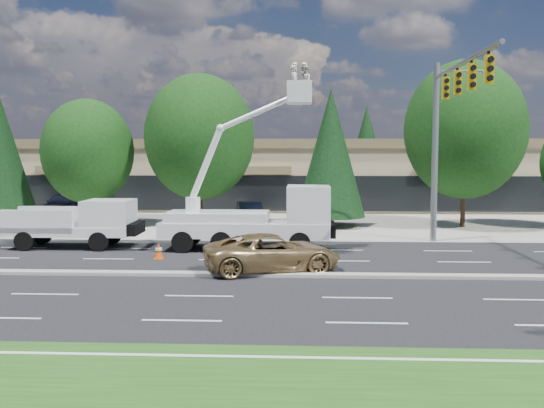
# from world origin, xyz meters

# --- Properties ---
(ground) EXTENTS (140.00, 140.00, 0.00)m
(ground) POSITION_xyz_m (0.00, 0.00, 0.00)
(ground) COLOR black
(ground) RESTS_ON ground
(concrete_apron) EXTENTS (140.00, 22.00, 0.01)m
(concrete_apron) POSITION_xyz_m (0.00, 20.00, 0.01)
(concrete_apron) COLOR gray
(concrete_apron) RESTS_ON ground
(road_median) EXTENTS (120.00, 0.55, 0.12)m
(road_median) POSITION_xyz_m (0.00, 0.00, 0.06)
(road_median) COLOR gray
(road_median) RESTS_ON ground
(strip_mall) EXTENTS (50.40, 15.40, 5.50)m
(strip_mall) POSITION_xyz_m (0.00, 29.97, 2.83)
(strip_mall) COLOR tan
(strip_mall) RESTS_ON ground
(tree_front_c) EXTENTS (5.64, 5.64, 7.83)m
(tree_front_c) POSITION_xyz_m (-10.00, 15.00, 4.58)
(tree_front_c) COLOR #332114
(tree_front_c) RESTS_ON ground
(tree_front_d) EXTENTS (6.72, 6.72, 9.32)m
(tree_front_d) POSITION_xyz_m (-3.00, 15.00, 5.46)
(tree_front_d) COLOR #332114
(tree_front_d) RESTS_ON ground
(tree_front_e) EXTENTS (4.26, 4.26, 8.39)m
(tree_front_e) POSITION_xyz_m (5.00, 15.00, 4.50)
(tree_front_e) COLOR #332114
(tree_front_e) RESTS_ON ground
(tree_front_f) EXTENTS (7.23, 7.23, 10.03)m
(tree_front_f) POSITION_xyz_m (13.00, 15.00, 5.87)
(tree_front_f) COLOR #332114
(tree_front_f) RESTS_ON ground
(tree_back_a) EXTENTS (4.30, 4.30, 8.48)m
(tree_back_a) POSITION_xyz_m (-18.00, 42.00, 4.55)
(tree_back_a) COLOR #332114
(tree_back_a) RESTS_ON ground
(tree_back_b) EXTENTS (5.90, 5.90, 11.63)m
(tree_back_b) POSITION_xyz_m (-4.00, 42.00, 6.24)
(tree_back_b) COLOR #332114
(tree_back_b) RESTS_ON ground
(tree_back_c) EXTENTS (4.71, 4.71, 9.28)m
(tree_back_c) POSITION_xyz_m (10.00, 42.00, 4.98)
(tree_back_c) COLOR #332114
(tree_back_c) RESTS_ON ground
(tree_back_d) EXTENTS (5.29, 5.29, 10.43)m
(tree_back_d) POSITION_xyz_m (22.00, 42.00, 5.59)
(tree_back_d) COLOR #332114
(tree_back_d) RESTS_ON ground
(signal_mast) EXTENTS (2.76, 10.16, 9.00)m
(signal_mast) POSITION_xyz_m (10.03, 7.04, 6.06)
(signal_mast) COLOR gray
(signal_mast) RESTS_ON ground
(utility_pickup) EXTENTS (6.00, 2.45, 2.29)m
(utility_pickup) POSITION_xyz_m (-7.35, 6.21, 0.94)
(utility_pickup) COLOR white
(utility_pickup) RESTS_ON ground
(bucket_truck) EXTENTS (8.09, 2.59, 8.63)m
(bucket_truck) POSITION_xyz_m (1.40, 6.04, 1.89)
(bucket_truck) COLOR white
(bucket_truck) RESTS_ON ground
(traffic_cone_b) EXTENTS (0.40, 0.40, 0.70)m
(traffic_cone_b) POSITION_xyz_m (-2.86, 3.38, 0.34)
(traffic_cone_b) COLOR #F25307
(traffic_cone_b) RESTS_ON ground
(traffic_cone_c) EXTENTS (0.40, 0.40, 0.70)m
(traffic_cone_c) POSITION_xyz_m (0.90, 4.02, 0.34)
(traffic_cone_c) COLOR #F25307
(traffic_cone_c) RESTS_ON ground
(minivan) EXTENTS (5.70, 3.83, 1.45)m
(minivan) POSITION_xyz_m (2.13, 0.90, 0.73)
(minivan) COLOR #987949
(minivan) RESTS_ON ground
(parked_car_west) EXTENTS (1.94, 4.71, 1.60)m
(parked_car_west) POSITION_xyz_m (-14.05, 20.89, 0.80)
(parked_car_west) COLOR black
(parked_car_west) RESTS_ON ground
(parked_car_east) EXTENTS (2.25, 4.39, 1.38)m
(parked_car_east) POSITION_xyz_m (0.00, 16.00, 0.69)
(parked_car_east) COLOR black
(parked_car_east) RESTS_ON ground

